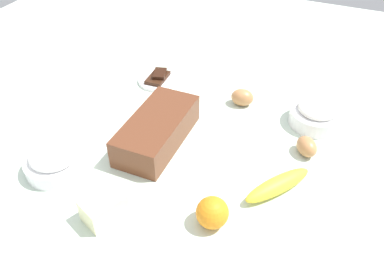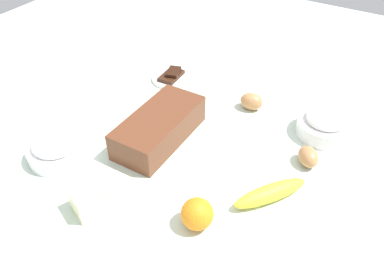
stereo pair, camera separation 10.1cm
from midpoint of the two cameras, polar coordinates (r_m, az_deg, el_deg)
ground_plane at (r=1.05m, az=2.77°, el=-2.21°), size 2.40×2.40×0.02m
loaf_pan at (r=1.04m, az=-2.09°, el=1.43°), size 0.28×0.13×0.08m
flour_bowl at (r=1.14m, az=21.42°, el=1.66°), size 0.15×0.15×0.07m
sugar_bowl at (r=1.04m, az=-16.76°, el=-1.71°), size 0.15×0.15×0.07m
banana at (r=0.93m, az=14.60°, el=-8.15°), size 0.18×0.14×0.04m
orange_fruit at (r=0.84m, az=4.28°, el=-11.42°), size 0.07×0.07×0.07m
butter_block at (r=0.89m, az=-11.22°, el=-9.04°), size 0.11×0.09×0.06m
egg_near_butter at (r=1.19m, az=11.20°, el=5.08°), size 0.06×0.07×0.05m
egg_beside_bowl at (r=1.04m, az=19.47°, el=-2.88°), size 0.08×0.08×0.05m
chocolate_plate at (r=1.31m, az=-0.81°, el=8.75°), size 0.13×0.13×0.03m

